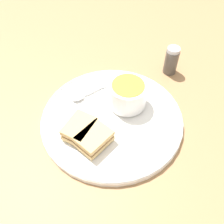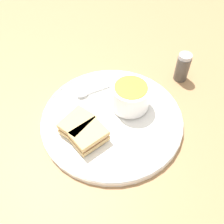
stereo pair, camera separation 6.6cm
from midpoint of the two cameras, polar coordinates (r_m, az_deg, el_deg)
ground_plane at (r=0.69m, az=2.74°, el=-2.18°), size 2.40×2.40×0.00m
plate at (r=0.69m, az=2.77°, el=-1.67°), size 0.37×0.37×0.02m
soup_bowl at (r=0.68m, az=6.81°, el=3.30°), size 0.10×0.10×0.07m
spoon at (r=0.73m, az=-3.12°, el=4.04°), size 0.05×0.12×0.01m
sandwich_half_near at (r=0.64m, az=-4.65°, el=-2.88°), size 0.10×0.10×0.03m
sandwich_half_far at (r=0.62m, az=-1.95°, el=-5.48°), size 0.09×0.10×0.03m
salt_shaker at (r=0.81m, az=17.43°, el=9.17°), size 0.04×0.04×0.09m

